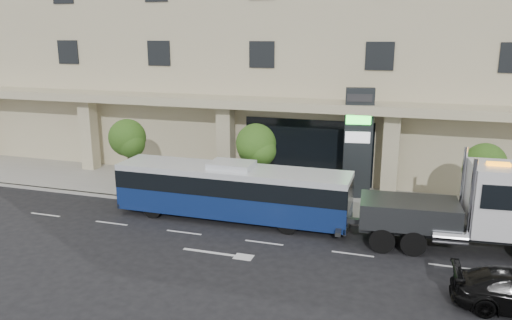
# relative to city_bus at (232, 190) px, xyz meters

# --- Properties ---
(ground) EXTENTS (120.00, 120.00, 0.00)m
(ground) POSITION_rel_city_bus_xyz_m (2.43, -0.90, -1.54)
(ground) COLOR black
(ground) RESTS_ON ground
(sidewalk) EXTENTS (120.00, 6.00, 0.15)m
(sidewalk) POSITION_rel_city_bus_xyz_m (2.43, 4.10, -1.46)
(sidewalk) COLOR gray
(sidewalk) RESTS_ON ground
(curb) EXTENTS (120.00, 0.30, 0.15)m
(curb) POSITION_rel_city_bus_xyz_m (2.43, 1.10, -1.46)
(curb) COLOR gray
(curb) RESTS_ON ground
(convention_center) EXTENTS (60.00, 17.60, 20.00)m
(convention_center) POSITION_rel_city_bus_xyz_m (2.43, 14.53, 8.44)
(convention_center) COLOR tan
(convention_center) RESTS_ON ground
(tree_left) EXTENTS (2.27, 2.20, 4.22)m
(tree_left) POSITION_rel_city_bus_xyz_m (-7.55, 2.70, 1.57)
(tree_left) COLOR #422B19
(tree_left) RESTS_ON sidewalk
(tree_mid) EXTENTS (2.28, 2.20, 4.38)m
(tree_mid) POSITION_rel_city_bus_xyz_m (0.45, 2.70, 1.72)
(tree_mid) COLOR #422B19
(tree_mid) RESTS_ON sidewalk
(tree_right) EXTENTS (2.10, 2.00, 4.04)m
(tree_right) POSITION_rel_city_bus_xyz_m (11.95, 2.70, 1.50)
(tree_right) COLOR #422B19
(tree_right) RESTS_ON sidewalk
(city_bus) EXTENTS (11.93, 2.52, 3.02)m
(city_bus) POSITION_rel_city_bus_xyz_m (0.00, 0.00, 0.00)
(city_bus) COLOR black
(city_bus) RESTS_ON ground
(tow_truck) EXTENTS (9.74, 3.01, 4.42)m
(tow_truck) POSITION_rel_city_bus_xyz_m (11.15, -0.50, 0.28)
(tow_truck) COLOR #2D3033
(tow_truck) RESTS_ON ground
(signage_pylon) EXTENTS (1.62, 0.81, 6.23)m
(signage_pylon) POSITION_rel_city_bus_xyz_m (5.65, 5.10, 1.78)
(signage_pylon) COLOR black
(signage_pylon) RESTS_ON sidewalk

